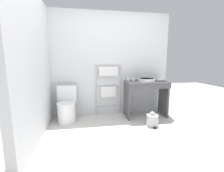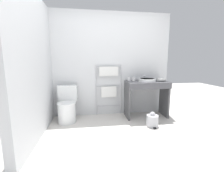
% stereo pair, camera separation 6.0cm
% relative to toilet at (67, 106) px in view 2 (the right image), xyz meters
% --- Properties ---
extents(ground_plane, '(12.00, 12.00, 0.00)m').
position_rel_toilet_xyz_m(ground_plane, '(0.97, -1.20, -0.32)').
color(ground_plane, silver).
extents(wall_back, '(2.86, 0.12, 2.39)m').
position_rel_toilet_xyz_m(wall_back, '(0.97, 0.37, 0.87)').
color(wall_back, silver).
rests_on(wall_back, ground_plane).
extents(wall_side, '(0.12, 2.23, 2.39)m').
position_rel_toilet_xyz_m(wall_side, '(-0.40, -0.44, 0.87)').
color(wall_side, silver).
rests_on(wall_side, ground_plane).
extents(toilet, '(0.41, 0.53, 0.77)m').
position_rel_toilet_xyz_m(toilet, '(0.00, 0.00, 0.00)').
color(toilet, white).
rests_on(toilet, ground_plane).
extents(towel_radiator, '(0.61, 0.06, 1.20)m').
position_rel_toilet_xyz_m(towel_radiator, '(0.93, 0.26, 0.45)').
color(towel_radiator, silver).
rests_on(towel_radiator, ground_plane).
extents(vanity_counter, '(0.94, 0.52, 0.83)m').
position_rel_toilet_xyz_m(vanity_counter, '(1.77, 0.01, 0.24)').
color(vanity_counter, '#4C4C51').
rests_on(vanity_counter, ground_plane).
extents(sink_basin, '(0.38, 0.38, 0.06)m').
position_rel_toilet_xyz_m(sink_basin, '(1.78, 0.00, 0.54)').
color(sink_basin, white).
rests_on(sink_basin, vanity_counter).
extents(faucet, '(0.02, 0.10, 0.11)m').
position_rel_toilet_xyz_m(faucet, '(1.78, 0.21, 0.58)').
color(faucet, silver).
rests_on(faucet, vanity_counter).
extents(cup_near_wall, '(0.08, 0.08, 0.09)m').
position_rel_toilet_xyz_m(cup_near_wall, '(1.40, 0.16, 0.55)').
color(cup_near_wall, white).
rests_on(cup_near_wall, vanity_counter).
extents(cup_near_edge, '(0.07, 0.07, 0.09)m').
position_rel_toilet_xyz_m(cup_near_edge, '(1.50, 0.10, 0.55)').
color(cup_near_edge, white).
rests_on(cup_near_edge, vanity_counter).
extents(hair_dryer, '(0.21, 0.16, 0.07)m').
position_rel_toilet_xyz_m(hair_dryer, '(2.10, -0.04, 0.54)').
color(hair_dryer, white).
rests_on(hair_dryer, vanity_counter).
extents(trash_bin, '(0.24, 0.27, 0.30)m').
position_rel_toilet_xyz_m(trash_bin, '(1.71, -0.51, -0.20)').
color(trash_bin, '#B7B7BC').
rests_on(trash_bin, ground_plane).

